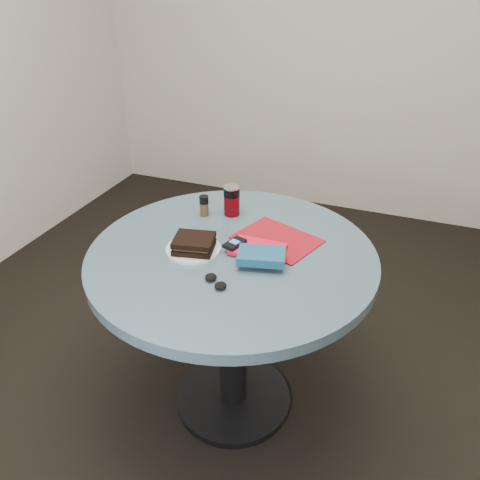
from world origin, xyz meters
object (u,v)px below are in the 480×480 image
(table, at_px, (232,289))
(magazine, at_px, (277,239))
(pepper_grinder, at_px, (204,206))
(headphones, at_px, (216,281))
(soda_can, at_px, (232,201))
(plate, at_px, (193,249))
(mp3_player, at_px, (235,243))
(novel, at_px, (261,256))
(sandwich, at_px, (194,244))
(red_book, at_px, (258,249))

(table, relative_size, magazine, 3.56)
(pepper_grinder, relative_size, headphones, 0.84)
(table, bearing_deg, soda_can, 111.78)
(plate, height_order, headphones, headphones)
(pepper_grinder, relative_size, mp3_player, 0.91)
(mp3_player, xyz_separation_m, headphones, (0.02, -0.21, -0.02))
(table, height_order, soda_can, soda_can)
(plate, xyz_separation_m, novel, (0.25, 0.00, 0.03))
(table, distance_m, magazine, 0.24)
(table, height_order, novel, novel)
(sandwich, bearing_deg, red_book, 21.52)
(plate, height_order, magazine, plate)
(red_book, height_order, mp3_player, mp3_player)
(table, relative_size, novel, 6.51)
(table, bearing_deg, magazine, 45.66)
(magazine, height_order, red_book, red_book)
(table, height_order, magazine, magazine)
(plate, height_order, soda_can, soda_can)
(novel, relative_size, mp3_player, 1.70)
(plate, xyz_separation_m, sandwich, (0.01, -0.01, 0.03))
(soda_can, relative_size, pepper_grinder, 1.45)
(plate, relative_size, magazine, 0.68)
(pepper_grinder, relative_size, red_book, 0.46)
(plate, xyz_separation_m, headphones, (0.15, -0.15, 0.00))
(novel, xyz_separation_m, headphones, (-0.10, -0.15, -0.02))
(soda_can, distance_m, mp3_player, 0.27)
(table, height_order, headphones, headphones)
(plate, bearing_deg, magazine, 34.94)
(red_book, distance_m, mp3_player, 0.08)
(plate, distance_m, red_book, 0.22)
(mp3_player, distance_m, headphones, 0.21)
(table, distance_m, sandwich, 0.24)
(sandwich, relative_size, soda_can, 1.29)
(table, xyz_separation_m, sandwich, (-0.12, -0.06, 0.20))
(magazine, distance_m, novel, 0.18)
(magazine, bearing_deg, red_book, -90.10)
(sandwich, bearing_deg, table, 25.33)
(plate, relative_size, soda_can, 1.59)
(red_book, distance_m, headphones, 0.23)
(table, xyz_separation_m, pepper_grinder, (-0.20, 0.21, 0.21))
(pepper_grinder, height_order, red_book, pepper_grinder)
(plate, relative_size, red_book, 1.05)
(pepper_grinder, xyz_separation_m, headphones, (0.22, -0.41, -0.03))
(red_book, relative_size, headphones, 1.83)
(red_book, bearing_deg, table, -164.99)
(table, distance_m, red_book, 0.20)
(plate, height_order, mp3_player, mp3_player)
(sandwich, xyz_separation_m, soda_can, (0.02, 0.31, 0.02))
(soda_can, height_order, red_book, soda_can)
(novel, distance_m, mp3_player, 0.13)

